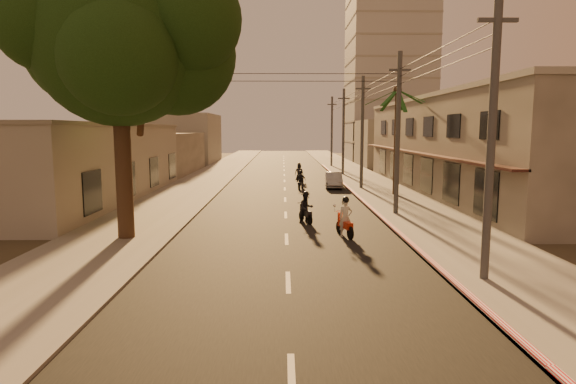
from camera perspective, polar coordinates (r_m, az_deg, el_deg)
name	(u,v)px	position (r m, az deg, el deg)	size (l,w,h in m)	color
ground	(287,251)	(19.26, -0.12, -6.98)	(160.00, 160.00, 0.00)	#383023
road	(285,189)	(38.95, -0.38, 0.36)	(10.00, 140.00, 0.02)	black
sidewalk_right	(377,188)	(39.69, 10.51, 0.44)	(5.00, 140.00, 0.12)	slate
sidewalk_left	(192,188)	(39.63, -11.29, 0.41)	(5.00, 140.00, 0.12)	slate
curb_stripe	(357,196)	(34.39, 8.18, -0.50)	(0.20, 60.00, 0.20)	red
shophouse_row	(468,145)	(39.30, 20.52, 5.28)	(8.80, 34.20, 7.30)	gray
left_building	(79,162)	(35.53, -23.56, 3.26)	(8.20, 24.20, 5.20)	gray
distant_tower	(389,69)	(76.94, 11.87, 14.13)	(12.10, 12.10, 28.00)	#B7B5B2
broadleaf_tree	(128,41)	(22.09, -18.39, 16.65)	(9.60, 8.70, 12.10)	black
palm_tree	(397,96)	(35.68, 12.84, 11.02)	(5.00, 5.00, 8.20)	black
utility_poles	(363,107)	(39.22, 8.84, 9.88)	(1.20, 48.26, 9.00)	#38383A
filler_right	(390,143)	(65.24, 11.97, 5.68)	(8.00, 14.00, 6.00)	gray
filler_left_near	(156,153)	(54.51, -15.38, 4.42)	(8.00, 14.00, 4.40)	gray
filler_left_far	(188,138)	(72.01, -11.78, 6.23)	(8.00, 14.00, 7.00)	gray
scooter_red	(345,219)	(21.74, 6.81, -3.18)	(0.92, 1.82, 1.83)	black
scooter_mid_a	(306,208)	(24.77, 2.15, -1.96)	(1.13, 1.62, 1.65)	black
scooter_mid_b	(301,180)	(38.77, 1.51, 1.38)	(1.05, 1.56, 1.57)	black
scooter_far_a	(299,173)	(44.94, 1.33, 2.28)	(0.80, 1.75, 1.72)	black
parked_car	(334,180)	(39.94, 5.42, 1.42)	(1.59, 3.97, 1.28)	#A0A4A8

